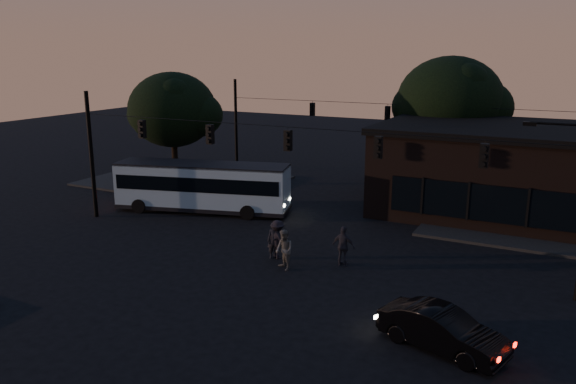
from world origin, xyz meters
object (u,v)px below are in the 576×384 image
at_px(building, 510,170).
at_px(pedestrian_a, 274,241).
at_px(pedestrian_d, 278,239).
at_px(bus, 202,185).
at_px(car, 442,330).
at_px(pedestrian_b, 284,250).
at_px(pedestrian_c, 343,246).

relative_size(building, pedestrian_a, 8.66).
xyz_separation_m(pedestrian_a, pedestrian_d, (0.14, 0.10, 0.06)).
distance_m(building, bus, 18.77).
distance_m(building, car, 18.42).
xyz_separation_m(bus, pedestrian_a, (7.85, -5.24, -0.81)).
distance_m(car, pedestrian_a, 10.31).
relative_size(pedestrian_b, pedestrian_d, 0.99).
relative_size(bus, pedestrian_a, 6.22).
bearing_deg(pedestrian_b, pedestrian_d, 163.82).
bearing_deg(pedestrian_a, pedestrian_c, -13.54).
distance_m(pedestrian_a, pedestrian_d, 0.18).
relative_size(bus, pedestrian_d, 5.84).
xyz_separation_m(building, bus, (-16.91, -8.08, -1.00)).
distance_m(pedestrian_a, pedestrian_c, 3.38).
relative_size(pedestrian_c, pedestrian_d, 1.01).
bearing_deg(bus, building, 10.40).
relative_size(building, car, 3.60).
bearing_deg(pedestrian_b, pedestrian_a, 170.23).
bearing_deg(pedestrian_b, car, 8.15).
bearing_deg(pedestrian_a, pedestrian_b, -67.95).
height_order(pedestrian_c, pedestrian_d, pedestrian_c).
distance_m(pedestrian_c, pedestrian_d, 3.22).
height_order(building, pedestrian_c, building).
height_order(pedestrian_a, pedestrian_c, pedestrian_c).
distance_m(bus, pedestrian_b, 10.96).
distance_m(bus, car, 19.76).
height_order(car, pedestrian_c, pedestrian_c).
bearing_deg(pedestrian_c, pedestrian_d, 12.80).
bearing_deg(pedestrian_a, building, 32.09).
height_order(bus, pedestrian_c, bus).
height_order(pedestrian_b, pedestrian_c, pedestrian_c).
relative_size(car, pedestrian_b, 2.30).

